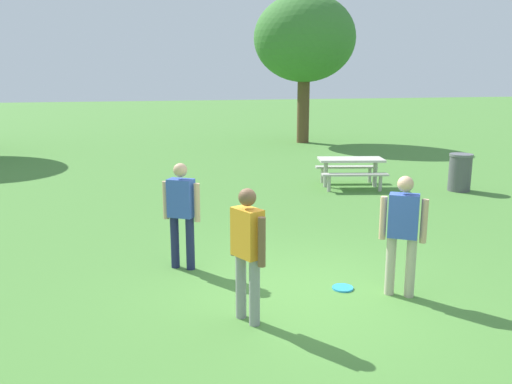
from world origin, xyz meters
TOP-DOWN VIEW (x-y plane):
  - ground_plane at (0.00, 0.00)m, footprint 120.00×120.00m
  - person_thrower at (-1.43, 1.45)m, footprint 0.52×0.40m
  - person_catcher at (1.23, -0.36)m, footprint 0.52×0.40m
  - person_bystander at (-0.93, -0.55)m, footprint 0.35×0.57m
  - frisbee at (0.60, 0.04)m, footprint 0.29×0.29m
  - picnic_table_near at (3.74, 6.40)m, footprint 2.00×1.79m
  - trash_can_beside_table at (6.24, 5.19)m, footprint 0.59×0.59m
  - tree_far_right at (5.96, 15.93)m, footprint 4.39×4.39m

SIDE VIEW (x-z plane):
  - ground_plane at x=0.00m, z-range 0.00..0.00m
  - frisbee at x=0.60m, z-range 0.00..0.03m
  - trash_can_beside_table at x=6.24m, z-range 0.00..0.96m
  - picnic_table_near at x=3.74m, z-range 0.18..0.95m
  - person_thrower at x=-1.43m, z-range 0.12..1.76m
  - person_catcher at x=1.23m, z-range 0.12..1.76m
  - person_bystander at x=-0.93m, z-range 0.12..1.76m
  - tree_far_right at x=5.96m, z-range 1.29..7.67m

